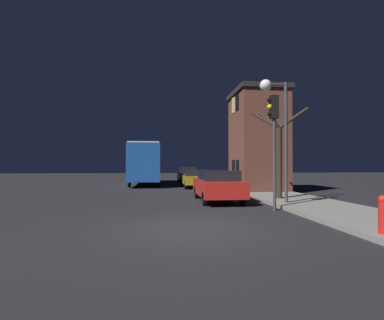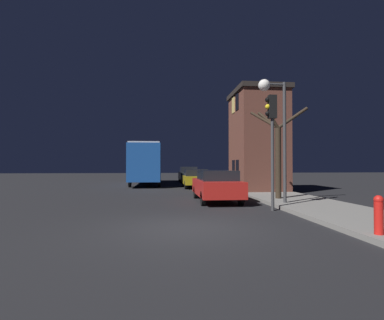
{
  "view_description": "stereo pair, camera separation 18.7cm",
  "coord_description": "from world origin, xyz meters",
  "views": [
    {
      "loc": [
        -0.85,
        -8.33,
        1.75
      ],
      "look_at": [
        1.4,
        12.16,
        2.11
      ],
      "focal_mm": 28.0,
      "sensor_mm": 36.0,
      "label": 1
    },
    {
      "loc": [
        -0.67,
        -8.35,
        1.75
      ],
      "look_at": [
        1.4,
        12.16,
        2.11
      ],
      "focal_mm": 28.0,
      "sensor_mm": 36.0,
      "label": 2
    }
  ],
  "objects": [
    {
      "name": "brick_building",
      "position": [
        5.67,
        10.98,
        3.47
      ],
      "size": [
        3.23,
        4.3,
        6.6
      ],
      "color": "brown",
      "rests_on": "sidewalk"
    },
    {
      "name": "car_near_lane",
      "position": [
        1.95,
        5.91,
        0.8
      ],
      "size": [
        1.86,
        4.45,
        1.5
      ],
      "color": "#B21E19",
      "rests_on": "ground"
    },
    {
      "name": "bare_tree",
      "position": [
        4.95,
        5.72,
        2.53
      ],
      "size": [
        2.63,
        1.26,
        4.48
      ],
      "color": "#2D2319",
      "rests_on": "sidewalk"
    },
    {
      "name": "traffic_light",
      "position": [
        3.55,
        2.81,
        3.2
      ],
      "size": [
        0.43,
        0.24,
        4.46
      ],
      "color": "#38383A",
      "rests_on": "ground"
    },
    {
      "name": "car_mid_lane",
      "position": [
        1.92,
        14.71,
        0.76
      ],
      "size": [
        1.86,
        3.9,
        1.44
      ],
      "color": "olive",
      "rests_on": "ground"
    },
    {
      "name": "sidewalk",
      "position": [
        5.62,
        0.0,
        0.08
      ],
      "size": [
        3.29,
        60.0,
        0.15
      ],
      "color": "slate",
      "rests_on": "ground"
    },
    {
      "name": "fire_hydrant",
      "position": [
        4.32,
        -1.89,
        0.63
      ],
      "size": [
        0.21,
        0.21,
        0.91
      ],
      "color": "red",
      "rests_on": "sidewalk"
    },
    {
      "name": "streetlamp",
      "position": [
        4.1,
        4.05,
        4.15
      ],
      "size": [
        1.22,
        0.51,
        5.29
      ],
      "color": "#38383A",
      "rests_on": "sidewalk"
    },
    {
      "name": "car_far_lane",
      "position": [
        2.1,
        23.08,
        0.82
      ],
      "size": [
        1.86,
        4.67,
        1.6
      ],
      "color": "black",
      "rests_on": "ground"
    },
    {
      "name": "ground_plane",
      "position": [
        0.0,
        0.0,
        0.0
      ],
      "size": [
        120.0,
        120.0,
        0.0
      ],
      "primitive_type": "plane",
      "color": "black"
    },
    {
      "name": "bus",
      "position": [
        -2.04,
        19.29,
        2.12
      ],
      "size": [
        2.54,
        10.39,
        3.57
      ],
      "color": "#194793",
      "rests_on": "ground"
    }
  ]
}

